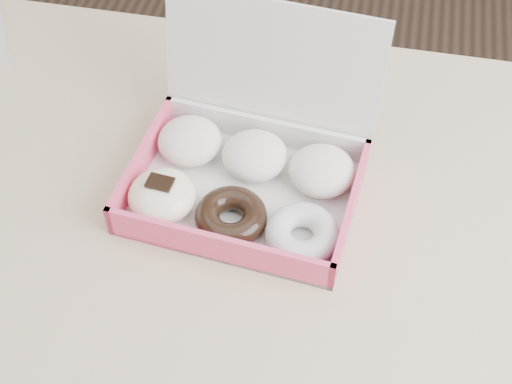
# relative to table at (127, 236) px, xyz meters

# --- Properties ---
(table) EXTENTS (1.20, 0.80, 0.75)m
(table) POSITION_rel_table_xyz_m (0.00, 0.00, 0.00)
(table) COLOR tan
(table) RESTS_ON ground
(donut_box) EXTENTS (0.32, 0.29, 0.22)m
(donut_box) POSITION_rel_table_xyz_m (0.16, 0.06, 0.11)
(donut_box) COLOR silver
(donut_box) RESTS_ON table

